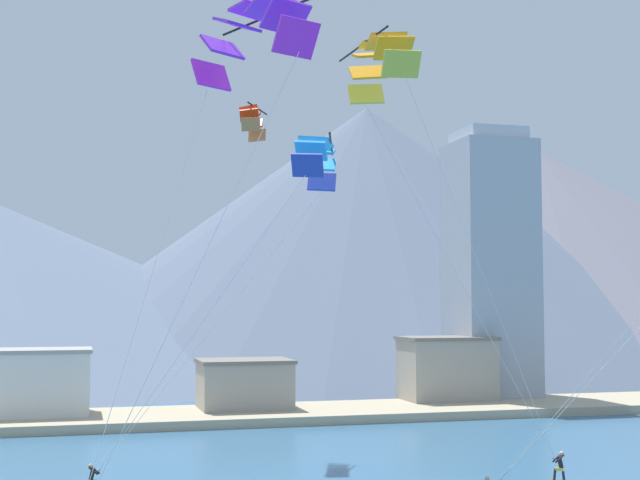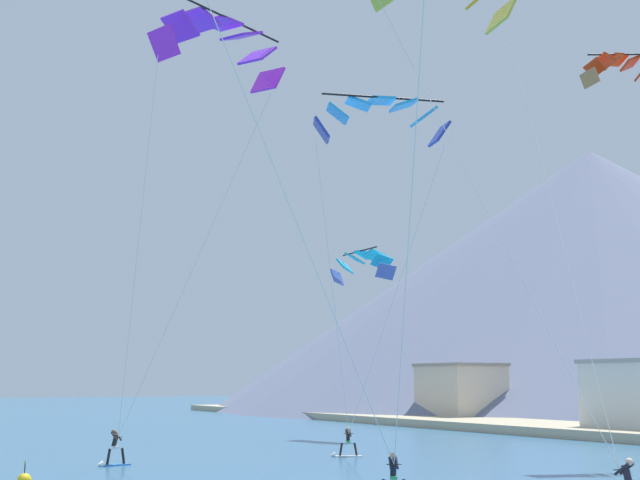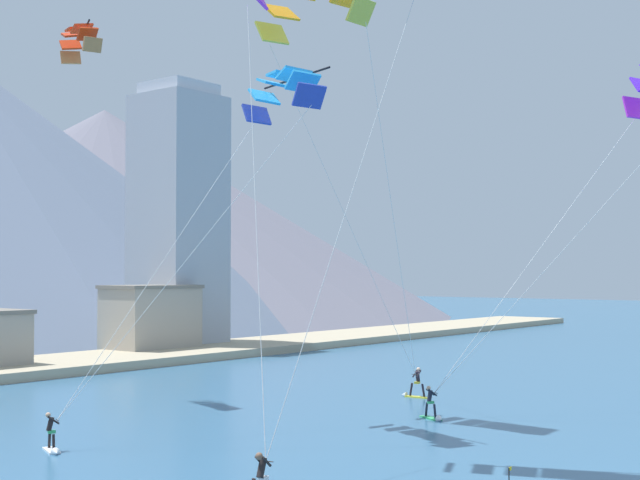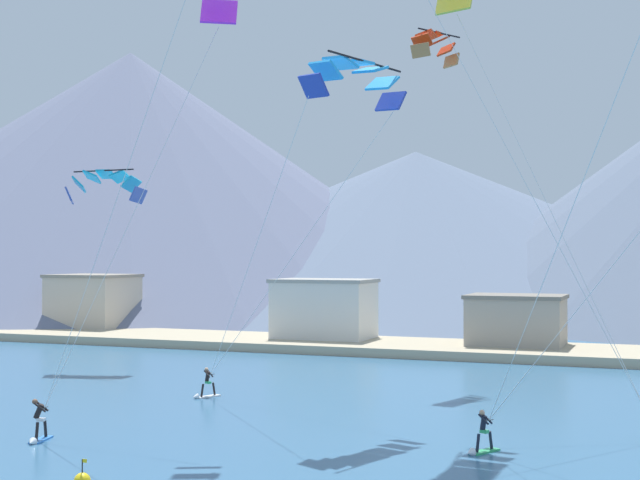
{
  "view_description": "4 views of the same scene",
  "coord_description": "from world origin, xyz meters",
  "px_view_note": "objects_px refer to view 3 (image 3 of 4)",
  "views": [
    {
      "loc": [
        -11.4,
        -19.19,
        9.13
      ],
      "look_at": [
        -2.03,
        15.3,
        11.65
      ],
      "focal_mm": 50.0,
      "sensor_mm": 36.0,
      "label": 1
    },
    {
      "loc": [
        31.87,
        -0.43,
        4.03
      ],
      "look_at": [
        3.96,
        14.82,
        9.08
      ],
      "focal_mm": 50.0,
      "sensor_mm": 36.0,
      "label": 2
    },
    {
      "loc": [
        -32.4,
        -6.59,
        7.26
      ],
      "look_at": [
        0.7,
        19.46,
        8.8
      ],
      "focal_mm": 50.0,
      "sensor_mm": 36.0,
      "label": 3
    },
    {
      "loc": [
        12.68,
        -18.08,
        7.69
      ],
      "look_at": [
        -1.38,
        17.66,
        8.32
      ],
      "focal_mm": 50.0,
      "sensor_mm": 36.0,
      "label": 4
    }
  ],
  "objects_px": {
    "kitesurfer_mid_center": "(414,388)",
    "kitesurfer_far_left": "(52,441)",
    "parafoil_kite_distant_high_outer": "(79,39)",
    "parafoil_kite_far_left": "(282,91)",
    "kitesurfer_near_trail": "(433,410)",
    "parafoil_kite_mid_center": "(313,5)"
  },
  "relations": [
    {
      "from": "kitesurfer_mid_center",
      "to": "kitesurfer_far_left",
      "type": "distance_m",
      "value": 22.75
    },
    {
      "from": "kitesurfer_mid_center",
      "to": "parafoil_kite_distant_high_outer",
      "type": "xyz_separation_m",
      "value": [
        -12.8,
        14.7,
        20.25
      ]
    },
    {
      "from": "kitesurfer_far_left",
      "to": "parafoil_kite_far_left",
      "type": "xyz_separation_m",
      "value": [
        9.84,
        -3.73,
        15.35
      ]
    },
    {
      "from": "parafoil_kite_distant_high_outer",
      "to": "parafoil_kite_far_left",
      "type": "bearing_deg",
      "value": -89.67
    },
    {
      "from": "parafoil_kite_far_left",
      "to": "kitesurfer_mid_center",
      "type": "bearing_deg",
      "value": 3.3
    },
    {
      "from": "kitesurfer_near_trail",
      "to": "parafoil_kite_distant_high_outer",
      "type": "distance_m",
      "value": 29.02
    },
    {
      "from": "kitesurfer_near_trail",
      "to": "parafoil_kite_distant_high_outer",
      "type": "bearing_deg",
      "value": 108.92
    },
    {
      "from": "kitesurfer_mid_center",
      "to": "parafoil_kite_distant_high_outer",
      "type": "bearing_deg",
      "value": 131.05
    },
    {
      "from": "kitesurfer_near_trail",
      "to": "parafoil_kite_distant_high_outer",
      "type": "relative_size",
      "value": 0.41
    },
    {
      "from": "kitesurfer_far_left",
      "to": "parafoil_kite_far_left",
      "type": "distance_m",
      "value": 18.61
    },
    {
      "from": "kitesurfer_near_trail",
      "to": "kitesurfer_mid_center",
      "type": "bearing_deg",
      "value": 38.85
    },
    {
      "from": "parafoil_kite_distant_high_outer",
      "to": "kitesurfer_mid_center",
      "type": "bearing_deg",
      "value": -48.95
    },
    {
      "from": "kitesurfer_far_left",
      "to": "parafoil_kite_distant_high_outer",
      "type": "relative_size",
      "value": 0.42
    },
    {
      "from": "parafoil_kite_mid_center",
      "to": "parafoil_kite_distant_high_outer",
      "type": "height_order",
      "value": "parafoil_kite_mid_center"
    },
    {
      "from": "parafoil_kite_mid_center",
      "to": "kitesurfer_far_left",
      "type": "bearing_deg",
      "value": 168.27
    },
    {
      "from": "kitesurfer_far_left",
      "to": "parafoil_kite_mid_center",
      "type": "height_order",
      "value": "parafoil_kite_mid_center"
    },
    {
      "from": "kitesurfer_far_left",
      "to": "kitesurfer_near_trail",
      "type": "bearing_deg",
      "value": -25.62
    },
    {
      "from": "kitesurfer_far_left",
      "to": "parafoil_kite_distant_high_outer",
      "type": "distance_m",
      "value": 25.42
    },
    {
      "from": "kitesurfer_mid_center",
      "to": "kitesurfer_far_left",
      "type": "xyz_separation_m",
      "value": [
        -22.55,
        3.0,
        -0.11
      ]
    },
    {
      "from": "kitesurfer_near_trail",
      "to": "parafoil_kite_far_left",
      "type": "height_order",
      "value": "parafoil_kite_far_left"
    },
    {
      "from": "kitesurfer_mid_center",
      "to": "parafoil_kite_distant_high_outer",
      "type": "height_order",
      "value": "parafoil_kite_distant_high_outer"
    },
    {
      "from": "parafoil_kite_mid_center",
      "to": "parafoil_kite_distant_high_outer",
      "type": "relative_size",
      "value": 4.9
    }
  ]
}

